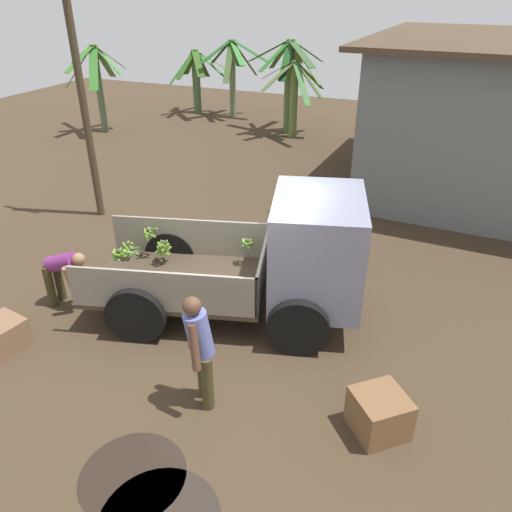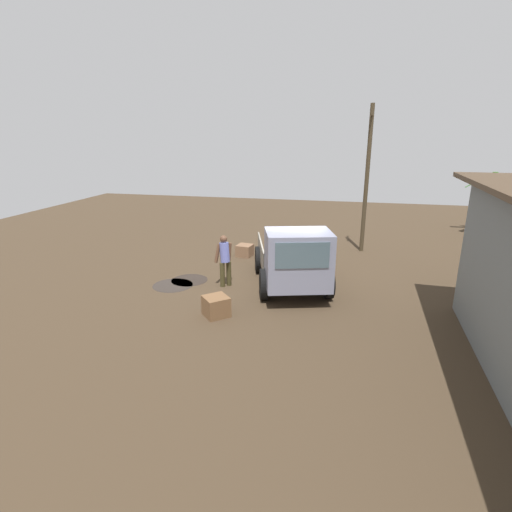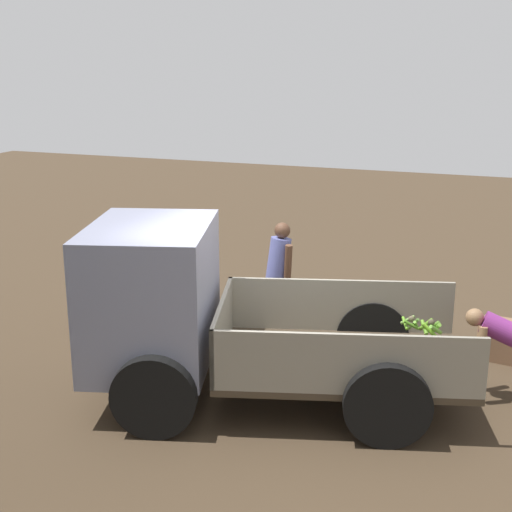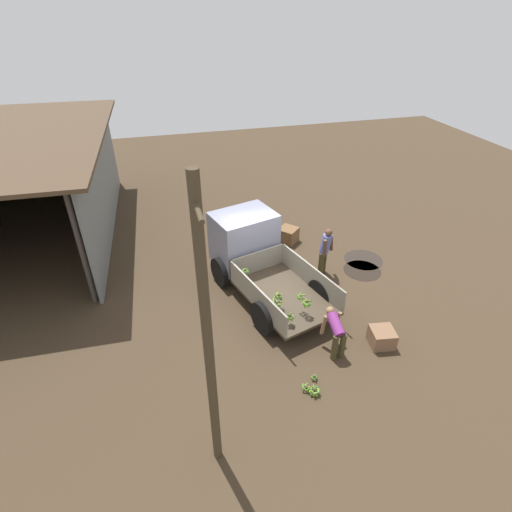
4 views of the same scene
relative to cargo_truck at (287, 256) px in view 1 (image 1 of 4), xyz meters
name	(u,v)px [view 1 (image 1 of 4)]	position (x,y,z in m)	size (l,w,h in m)	color
ground	(236,317)	(-0.74, -0.43, -1.12)	(36.00, 36.00, 0.00)	#3F3121
mud_patch_1	(133,475)	(-0.53, -3.69, -1.11)	(1.24, 1.24, 0.01)	black
cargo_truck	(287,256)	(0.00, 0.00, 0.00)	(4.77, 3.05, 2.14)	#3F3326
utility_pole	(80,84)	(-5.56, 2.15, 1.93)	(1.09, 0.17, 5.95)	#433725
banana_palm_0	(289,83)	(-3.92, 11.03, 0.63)	(2.90, 2.61, 3.21)	#566C3D
banana_palm_1	(98,84)	(-10.29, 8.38, 0.61)	(2.53, 2.22, 3.04)	#546A48
banana_palm_2	(196,79)	(-8.49, 12.39, 0.27)	(2.36, 2.53, 2.54)	#49673C
banana_palm_3	(233,74)	(-6.81, 12.39, 0.58)	(2.57, 2.26, 2.98)	#66754E
banana_palm_4	(294,96)	(-3.53, 10.45, 0.31)	(2.15, 2.40, 2.62)	olive
person_foreground_visitor	(200,347)	(-0.33, -2.34, -0.18)	(0.52, 0.59, 1.69)	#40391F
person_worker_loading	(63,271)	(-3.58, -1.23, -0.42)	(0.84, 0.57, 1.11)	#3A351B
banana_bunch_on_ground_0	(68,270)	(-4.34, -0.40, -1.03)	(0.17, 0.18, 0.16)	brown
banana_bunch_on_ground_1	(58,261)	(-4.72, -0.25, -1.00)	(0.27, 0.27, 0.21)	#4D4632
banana_bunch_on_ground_2	(69,260)	(-4.57, -0.10, -1.01)	(0.22, 0.23, 0.17)	brown
wooden_crate_0	(2,335)	(-3.70, -2.54, -0.88)	(0.60, 0.60, 0.47)	brown
wooden_crate_1	(379,413)	(1.93, -1.91, -0.84)	(0.63, 0.63, 0.56)	brown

